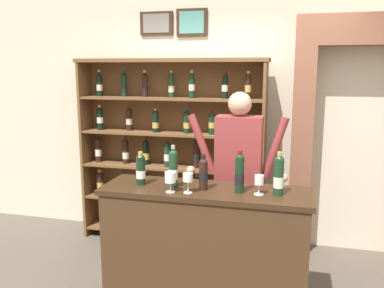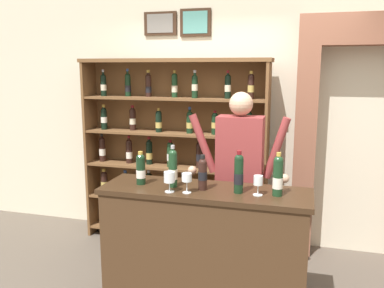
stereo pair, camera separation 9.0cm
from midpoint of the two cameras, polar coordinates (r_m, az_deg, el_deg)
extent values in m
cube|color=beige|center=(4.58, 5.21, 7.38)|extent=(12.00, 0.16, 3.37)
cube|color=#382316|center=(4.72, -5.58, 16.52)|extent=(0.38, 0.02, 0.25)
cube|color=slate|center=(4.70, -5.64, 16.53)|extent=(0.30, 0.01, 0.20)
cube|color=#382316|center=(4.60, -0.61, 16.72)|extent=(0.34, 0.02, 0.29)
cube|color=teal|center=(4.58, -0.65, 16.73)|extent=(0.27, 0.01, 0.23)
cube|color=brown|center=(4.87, -14.96, -0.65)|extent=(0.03, 0.31, 2.04)
cube|color=brown|center=(4.27, 9.38, -1.98)|extent=(0.03, 0.31, 2.04)
cube|color=brown|center=(4.61, -3.03, -0.93)|extent=(2.04, 0.02, 2.04)
cube|color=brown|center=(4.74, -3.46, -12.17)|extent=(1.98, 0.30, 0.02)
cylinder|color=black|center=(4.93, -11.97, -9.89)|extent=(0.08, 0.08, 0.23)
sphere|color=black|center=(4.89, -12.03, -8.57)|extent=(0.07, 0.07, 0.07)
cylinder|color=black|center=(4.88, -12.04, -8.31)|extent=(0.03, 0.03, 0.06)
cylinder|color=navy|center=(4.88, -12.04, -8.10)|extent=(0.03, 0.03, 0.03)
cylinder|color=tan|center=(4.94, -11.96, -10.16)|extent=(0.08, 0.08, 0.07)
cylinder|color=black|center=(4.83, -7.60, -10.10)|extent=(0.08, 0.08, 0.24)
sphere|color=black|center=(4.79, -7.64, -8.68)|extent=(0.07, 0.07, 0.07)
cylinder|color=black|center=(4.78, -7.65, -8.38)|extent=(0.03, 0.03, 0.06)
cylinder|color=#99999E|center=(4.77, -7.65, -8.12)|extent=(0.03, 0.03, 0.03)
cylinder|color=silver|center=(4.84, -7.60, -10.22)|extent=(0.08, 0.08, 0.08)
cylinder|color=#19381E|center=(4.67, -3.28, -10.92)|extent=(0.08, 0.08, 0.22)
sphere|color=#19381E|center=(4.62, -3.29, -9.55)|extent=(0.07, 0.07, 0.07)
cylinder|color=#19381E|center=(4.61, -3.30, -9.21)|extent=(0.03, 0.03, 0.07)
cylinder|color=black|center=(4.60, -3.30, -8.91)|extent=(0.04, 0.04, 0.03)
cylinder|color=silver|center=(4.67, -3.28, -11.08)|extent=(0.08, 0.08, 0.07)
cylinder|color=black|center=(4.58, 1.00, -11.28)|extent=(0.08, 0.08, 0.23)
sphere|color=black|center=(4.53, 1.00, -9.84)|extent=(0.07, 0.07, 0.07)
cylinder|color=black|center=(4.52, 1.00, -9.44)|extent=(0.03, 0.03, 0.08)
cylinder|color=maroon|center=(4.51, 1.01, -9.08)|extent=(0.04, 0.04, 0.03)
cylinder|color=silver|center=(4.58, 1.00, -11.47)|extent=(0.08, 0.08, 0.07)
cylinder|color=black|center=(4.51, 5.67, -11.60)|extent=(0.08, 0.08, 0.24)
sphere|color=black|center=(4.47, 5.70, -10.11)|extent=(0.07, 0.07, 0.07)
cylinder|color=black|center=(4.46, 5.71, -9.77)|extent=(0.03, 0.03, 0.07)
cylinder|color=black|center=(4.45, 5.72, -9.48)|extent=(0.03, 0.03, 0.03)
cylinder|color=black|center=(4.52, 5.67, -11.92)|extent=(0.08, 0.08, 0.08)
cube|color=brown|center=(4.61, -3.52, -7.83)|extent=(1.98, 0.30, 0.03)
cylinder|color=black|center=(4.87, -13.26, -5.60)|extent=(0.08, 0.08, 0.22)
sphere|color=black|center=(4.84, -13.32, -4.28)|extent=(0.07, 0.07, 0.07)
cylinder|color=black|center=(4.83, -13.34, -3.97)|extent=(0.04, 0.04, 0.07)
cylinder|color=#B79338|center=(4.83, -13.35, -3.68)|extent=(0.04, 0.04, 0.03)
cylinder|color=tan|center=(4.87, -13.26, -5.62)|extent=(0.08, 0.08, 0.07)
cylinder|color=black|center=(4.77, -10.33, -5.79)|extent=(0.08, 0.08, 0.22)
sphere|color=black|center=(4.74, -10.38, -4.43)|extent=(0.07, 0.07, 0.07)
cylinder|color=black|center=(4.74, -10.39, -4.14)|extent=(0.03, 0.03, 0.06)
cylinder|color=navy|center=(4.73, -10.39, -3.90)|extent=(0.04, 0.04, 0.03)
cylinder|color=silver|center=(4.78, -10.32, -5.88)|extent=(0.08, 0.08, 0.07)
cylinder|color=black|center=(4.68, -7.06, -5.96)|extent=(0.08, 0.08, 0.23)
sphere|color=black|center=(4.64, -7.09, -4.52)|extent=(0.07, 0.07, 0.07)
cylinder|color=black|center=(4.64, -7.10, -4.18)|extent=(0.03, 0.03, 0.07)
cylinder|color=#99999E|center=(4.63, -7.11, -3.88)|extent=(0.03, 0.03, 0.03)
cylinder|color=silver|center=(4.68, -7.05, -6.22)|extent=(0.08, 0.08, 0.07)
cylinder|color=black|center=(4.57, -3.61, -6.43)|extent=(0.08, 0.08, 0.21)
sphere|color=black|center=(4.54, -3.62, -5.09)|extent=(0.07, 0.07, 0.07)
cylinder|color=black|center=(4.53, -3.63, -4.75)|extent=(0.03, 0.03, 0.07)
cylinder|color=black|center=(4.53, -3.63, -4.47)|extent=(0.03, 0.03, 0.03)
cylinder|color=tan|center=(4.58, -3.60, -6.63)|extent=(0.08, 0.08, 0.07)
cylinder|color=black|center=(4.50, 0.24, -6.54)|extent=(0.08, 0.08, 0.23)
sphere|color=black|center=(4.47, 0.24, -5.04)|extent=(0.07, 0.07, 0.07)
cylinder|color=black|center=(4.46, 0.24, -4.74)|extent=(0.03, 0.03, 0.06)
cylinder|color=#B79338|center=(4.46, 0.24, -4.49)|extent=(0.04, 0.04, 0.03)
cylinder|color=beige|center=(4.51, 0.24, -6.59)|extent=(0.08, 0.08, 0.07)
cylinder|color=black|center=(4.41, 3.60, -6.97)|extent=(0.08, 0.08, 0.23)
sphere|color=black|center=(4.37, 3.62, -5.45)|extent=(0.07, 0.07, 0.07)
cylinder|color=black|center=(4.36, 3.63, -5.17)|extent=(0.03, 0.03, 0.06)
cylinder|color=maroon|center=(4.36, 3.63, -4.93)|extent=(0.04, 0.04, 0.03)
cylinder|color=tan|center=(4.40, 3.60, -6.84)|extent=(0.08, 0.08, 0.07)
cylinder|color=black|center=(4.37, 7.38, -7.26)|extent=(0.08, 0.08, 0.22)
sphere|color=black|center=(4.33, 7.42, -5.79)|extent=(0.07, 0.07, 0.07)
cylinder|color=black|center=(4.33, 7.43, -5.49)|extent=(0.03, 0.03, 0.06)
cylinder|color=#99999E|center=(4.32, 7.43, -5.23)|extent=(0.04, 0.04, 0.03)
cylinder|color=beige|center=(4.37, 7.38, -7.34)|extent=(0.08, 0.08, 0.07)
cube|color=brown|center=(4.50, -3.57, -3.26)|extent=(1.98, 0.30, 0.02)
cylinder|color=black|center=(4.80, -13.55, -1.02)|extent=(0.07, 0.07, 0.24)
sphere|color=black|center=(4.78, -13.61, 0.47)|extent=(0.07, 0.07, 0.07)
cylinder|color=black|center=(4.77, -13.63, 0.85)|extent=(0.03, 0.03, 0.08)
cylinder|color=black|center=(4.77, -13.64, 1.17)|extent=(0.03, 0.03, 0.03)
cylinder|color=silver|center=(4.81, -13.54, -1.17)|extent=(0.07, 0.07, 0.08)
cylinder|color=black|center=(4.66, -9.85, -1.29)|extent=(0.07, 0.07, 0.23)
sphere|color=black|center=(4.64, -9.90, 0.19)|extent=(0.07, 0.07, 0.07)
cylinder|color=black|center=(4.63, -9.91, 0.60)|extent=(0.03, 0.03, 0.08)
cylinder|color=maroon|center=(4.63, -9.92, 0.96)|extent=(0.03, 0.03, 0.03)
cylinder|color=silver|center=(4.67, -9.84, -1.58)|extent=(0.07, 0.07, 0.07)
cylinder|color=black|center=(4.58, -7.04, -1.44)|extent=(0.07, 0.07, 0.23)
sphere|color=black|center=(4.56, -7.08, 0.05)|extent=(0.07, 0.07, 0.07)
cylinder|color=black|center=(4.55, -7.09, 0.46)|extent=(0.03, 0.03, 0.08)
cylinder|color=maroon|center=(4.55, -7.09, 0.83)|extent=(0.04, 0.04, 0.03)
cylinder|color=tan|center=(4.59, -7.03, -1.70)|extent=(0.07, 0.07, 0.07)
cylinder|color=#19381E|center=(4.45, -4.07, -1.73)|extent=(0.07, 0.07, 0.23)
sphere|color=#19381E|center=(4.42, -4.09, -0.17)|extent=(0.07, 0.07, 0.07)
cylinder|color=#19381E|center=(4.42, -4.09, 0.13)|extent=(0.03, 0.03, 0.06)
cylinder|color=maroon|center=(4.41, -4.10, 0.38)|extent=(0.03, 0.03, 0.03)
cylinder|color=silver|center=(4.45, -4.07, -1.87)|extent=(0.07, 0.07, 0.07)
cylinder|color=black|center=(4.40, 0.05, -1.80)|extent=(0.07, 0.07, 0.24)
sphere|color=black|center=(4.37, 0.05, -0.17)|extent=(0.07, 0.07, 0.07)
cylinder|color=black|center=(4.37, 0.05, 0.17)|extent=(0.03, 0.03, 0.07)
cylinder|color=black|center=(4.36, 0.05, 0.47)|extent=(0.03, 0.03, 0.03)
cylinder|color=black|center=(4.40, 0.05, -1.89)|extent=(0.07, 0.07, 0.08)
cylinder|color=black|center=(4.36, 3.66, -1.89)|extent=(0.07, 0.07, 0.25)
sphere|color=black|center=(4.33, 3.68, -0.23)|extent=(0.07, 0.07, 0.07)
cylinder|color=black|center=(4.33, 3.69, 0.24)|extent=(0.03, 0.03, 0.08)
cylinder|color=navy|center=(4.32, 3.69, 0.65)|extent=(0.03, 0.03, 0.03)
cylinder|color=silver|center=(4.36, 3.66, -1.77)|extent=(0.07, 0.07, 0.08)
cylinder|color=black|center=(4.30, 6.87, -2.27)|extent=(0.07, 0.07, 0.23)
sphere|color=black|center=(4.27, 6.90, -0.72)|extent=(0.07, 0.07, 0.07)
cylinder|color=black|center=(4.27, 6.91, -0.38)|extent=(0.03, 0.03, 0.06)
cylinder|color=maroon|center=(4.26, 6.92, -0.10)|extent=(0.03, 0.03, 0.03)
cylinder|color=beige|center=(4.30, 6.87, -2.33)|extent=(0.07, 0.07, 0.07)
cube|color=brown|center=(4.43, -3.63, 1.49)|extent=(1.98, 0.30, 0.02)
cylinder|color=black|center=(4.71, -13.33, 3.21)|extent=(0.07, 0.07, 0.21)
sphere|color=black|center=(4.70, -13.38, 4.52)|extent=(0.07, 0.07, 0.07)
cylinder|color=black|center=(4.70, -13.40, 4.88)|extent=(0.03, 0.03, 0.07)
cylinder|color=#B79338|center=(4.69, -13.41, 5.19)|extent=(0.03, 0.03, 0.03)
cylinder|color=silver|center=(4.71, -13.33, 3.30)|extent=(0.07, 0.07, 0.07)
cylinder|color=black|center=(4.60, -9.38, 3.20)|extent=(0.07, 0.07, 0.21)
sphere|color=black|center=(4.59, -9.42, 4.57)|extent=(0.07, 0.07, 0.07)
cylinder|color=black|center=(4.58, -9.43, 4.91)|extent=(0.03, 0.03, 0.07)
cylinder|color=maroon|center=(4.58, -9.44, 5.20)|extent=(0.04, 0.04, 0.03)
cylinder|color=beige|center=(4.60, -9.38, 3.14)|extent=(0.07, 0.07, 0.07)
cylinder|color=black|center=(4.43, -5.72, 2.94)|extent=(0.07, 0.07, 0.20)
sphere|color=black|center=(4.42, -5.75, 4.28)|extent=(0.07, 0.07, 0.07)
cylinder|color=black|center=(4.42, -5.75, 4.58)|extent=(0.03, 0.03, 0.06)
cylinder|color=#B79338|center=(4.42, -5.76, 4.83)|extent=(0.03, 0.03, 0.03)
cylinder|color=tan|center=(4.44, -5.72, 2.66)|extent=(0.07, 0.07, 0.06)
cylinder|color=black|center=(4.34, -1.34, 2.81)|extent=(0.07, 0.07, 0.20)
sphere|color=black|center=(4.33, -1.34, 4.17)|extent=(0.07, 0.07, 0.07)
cylinder|color=black|center=(4.33, -1.35, 4.64)|extent=(0.03, 0.03, 0.08)
cylinder|color=navy|center=(4.32, -1.35, 5.06)|extent=(0.03, 0.03, 0.03)
cylinder|color=tan|center=(4.34, -1.34, 2.65)|extent=(0.07, 0.07, 0.06)
cylinder|color=black|center=(4.27, 2.22, 2.65)|extent=(0.07, 0.07, 0.19)
sphere|color=black|center=(4.26, 2.23, 4.00)|extent=(0.07, 0.07, 0.07)
cylinder|color=black|center=(4.26, 2.23, 4.30)|extent=(0.03, 0.03, 0.06)
cylinder|color=maroon|center=(4.26, 2.24, 4.54)|extent=(0.03, 0.03, 0.03)
cylinder|color=tan|center=(4.27, 2.22, 2.68)|extent=(0.07, 0.07, 0.06)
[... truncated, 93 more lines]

